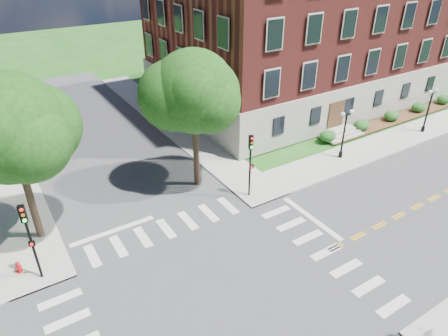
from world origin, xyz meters
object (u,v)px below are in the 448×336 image
twin_lamp_east (429,108)px  fire_hydrant (19,267)px  traffic_signal_ne (250,158)px  traffic_signal_nw (29,233)px  twin_lamp_west (344,131)px

twin_lamp_east → fire_hydrant: bearing=179.2°
traffic_signal_ne → traffic_signal_nw: size_ratio=1.00×
twin_lamp_east → traffic_signal_nw: bearing=-179.1°
twin_lamp_east → twin_lamp_west: bearing=177.1°
traffic_signal_nw → twin_lamp_east: bearing=0.9°
traffic_signal_nw → twin_lamp_west: bearing=2.6°
traffic_signal_nw → twin_lamp_west: size_ratio=1.13×
twin_lamp_east → fire_hydrant: size_ratio=5.64×
traffic_signal_ne → fire_hydrant: size_ratio=6.40×
traffic_signal_ne → twin_lamp_west: bearing=3.5°
traffic_signal_ne → fire_hydrant: 15.64m
twin_lamp_west → twin_lamp_east: bearing=-2.9°
traffic_signal_ne → twin_lamp_east: (20.68, 0.07, -0.66)m
traffic_signal_ne → traffic_signal_nw: 14.42m
traffic_signal_ne → twin_lamp_east: size_ratio=1.13×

